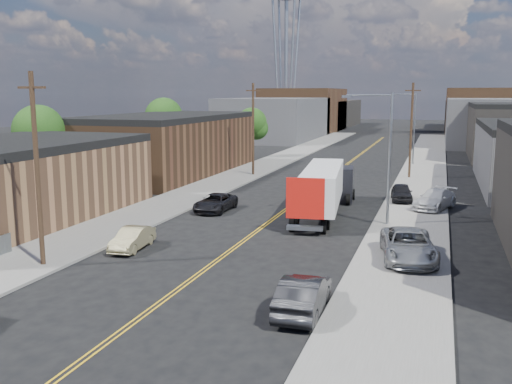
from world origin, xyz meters
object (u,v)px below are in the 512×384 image
Objects in this scene: car_right_lot_a at (408,245)px; semi_truck at (326,186)px; car_right_lot_c at (402,192)px; car_left_b at (132,239)px; car_right_lot_b at (435,199)px; car_left_c at (215,203)px; car_right_oncoming at (303,295)px.

semi_truck is at bearing 111.62° from car_right_lot_a.
semi_truck is at bearing -135.13° from car_right_lot_c.
car_left_b is 15.48m from car_right_lot_a.
car_left_b is (-8.76, -13.18, -1.48)m from semi_truck.
car_right_lot_a reaches higher than car_left_b.
car_right_lot_a reaches higher than car_right_lot_b.
car_right_lot_c reaches higher than car_left_b.
car_right_lot_a is (14.83, -9.39, 0.30)m from car_left_c.
car_right_lot_a is 1.42× the size of car_right_lot_c.
car_right_lot_b is at bearing 19.77° from semi_truck.
semi_truck is at bearing 11.81° from car_left_c.
car_right_lot_c is at bearing 156.29° from car_right_lot_b.
car_right_lot_b is at bearing 76.27° from car_right_lot_a.
car_left_c is (-8.27, -1.59, -1.45)m from semi_truck.
car_right_oncoming is at bearing -101.66° from car_right_lot_c.
car_right_lot_b is (1.17, 14.86, -0.08)m from car_right_lot_a.
car_left_b is at bearing -130.54° from semi_truck.
car_left_b is 13.28m from car_right_oncoming.
car_left_c is 21.17m from car_right_oncoming.
car_right_lot_c is at bearing 49.62° from car_left_b.
car_right_oncoming is at bearing -34.04° from car_left_b.
car_left_c reaches higher than car_left_b.
car_right_lot_b is (7.73, 3.88, -1.23)m from semi_truck.
car_left_b is 11.60m from car_left_c.
car_right_lot_b reaches higher than car_right_oncoming.
car_left_c is at bearing -155.88° from car_right_lot_c.
car_right_lot_b is at bearing 19.82° from car_left_c.
car_right_lot_a reaches higher than car_right_lot_c.
car_right_lot_c is (13.83, 19.59, 0.21)m from car_left_b.
car_right_lot_c is at bearing 44.78° from semi_truck.
car_left_c is 17.55m from car_right_lot_a.
car_left_b is at bearing 178.96° from car_right_lot_a.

